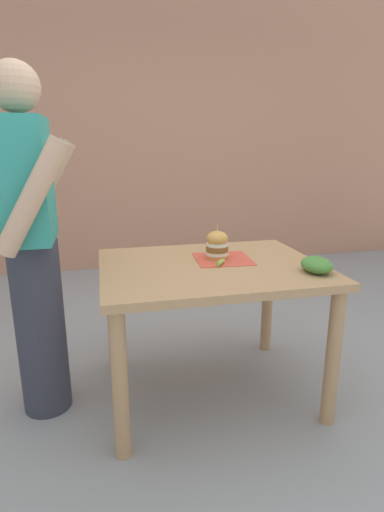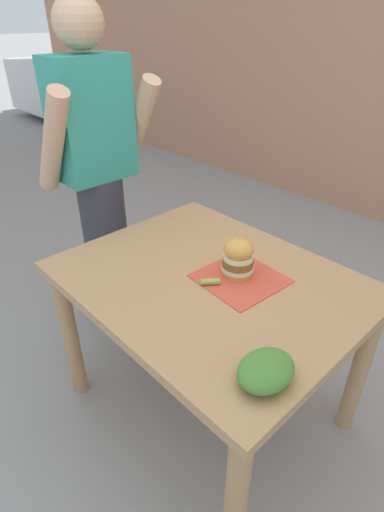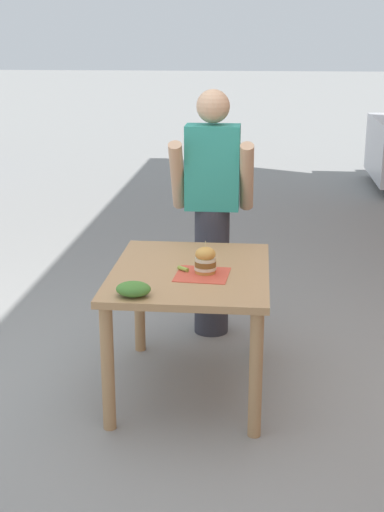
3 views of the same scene
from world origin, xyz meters
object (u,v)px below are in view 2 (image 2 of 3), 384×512
object	(u,v)px
parked_car_near_curb	(134,67)
patio_table	(209,301)
pickle_spear	(210,282)
diner_across_table	(99,180)
side_salad	(266,370)
sandwich	(238,257)

from	to	relation	value
parked_car_near_curb	patio_table	bearing A→B (deg)	-123.79
pickle_spear	diner_across_table	xyz separation A→B (m)	(0.10, 0.90, 0.12)
pickle_spear	parked_car_near_curb	size ratio (longest dim) A/B	0.02
pickle_spear	parked_car_near_curb	bearing A→B (deg)	56.13
side_salad	parked_car_near_curb	distance (m)	7.82
patio_table	pickle_spear	world-z (taller)	pickle_spear
side_salad	diner_across_table	distance (m)	1.36
sandwich	diner_across_table	xyz separation A→B (m)	(-0.03, 0.92, 0.06)
pickle_spear	diner_across_table	world-z (taller)	diner_across_table
sandwich	pickle_spear	world-z (taller)	sandwich
pickle_spear	side_salad	xyz separation A→B (m)	(-0.21, -0.42, 0.02)
parked_car_near_curb	side_salad	bearing A→B (deg)	-123.44
side_salad	parked_car_near_curb	world-z (taller)	parked_car_near_curb
pickle_spear	sandwich	bearing A→B (deg)	-9.13
diner_across_table	side_salad	bearing A→B (deg)	-103.31
pickle_spear	diner_across_table	distance (m)	0.92
side_salad	sandwich	bearing A→B (deg)	49.70
parked_car_near_curb	diner_across_table	bearing A→B (deg)	-127.52
sandwich	side_salad	size ratio (longest dim) A/B	1.03
diner_across_table	parked_car_near_curb	distance (m)	6.57
patio_table	parked_car_near_curb	distance (m)	7.30
patio_table	sandwich	xyz separation A→B (m)	(0.09, -0.06, 0.19)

